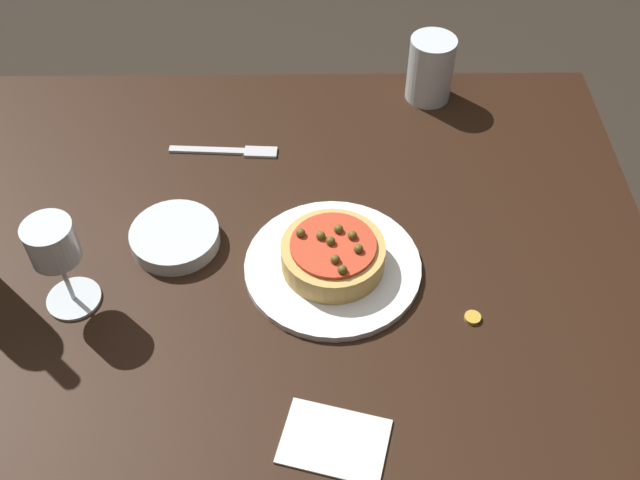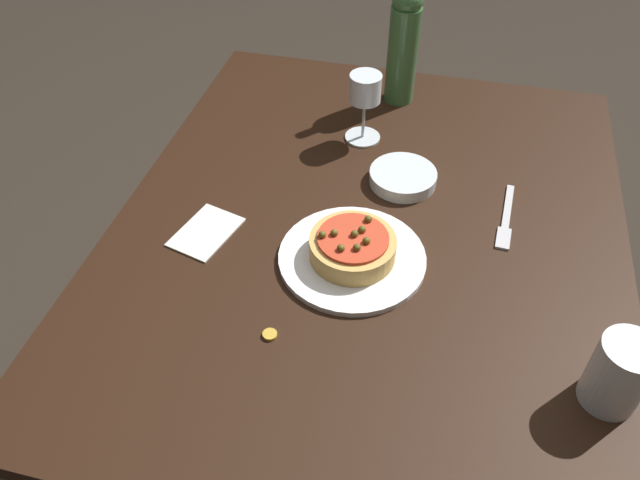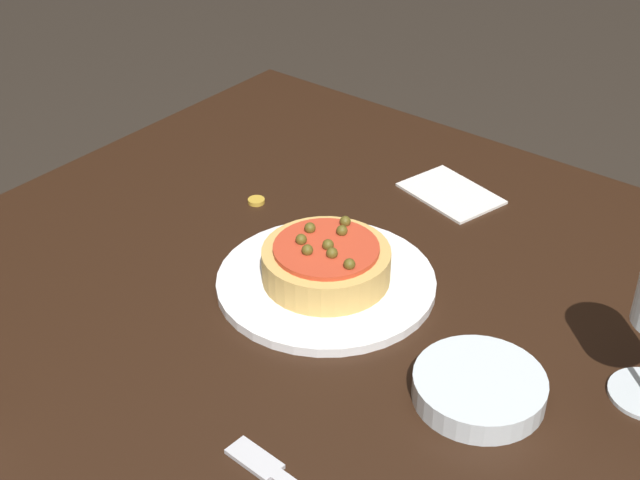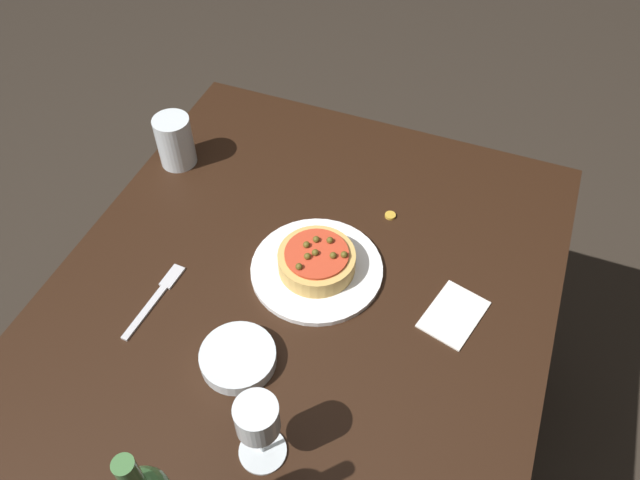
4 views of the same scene
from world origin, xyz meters
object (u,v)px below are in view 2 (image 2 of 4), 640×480
side_bowl (403,177)px  wine_glass (365,94)px  bottle_cap (270,335)px  dinner_plate (352,258)px  water_cup (619,374)px  pizza (353,246)px  dining_table (366,256)px  fork (506,220)px  wine_bottle (404,41)px

side_bowl → wine_glass: bearing=39.0°
wine_glass → bottle_cap: size_ratio=6.62×
dinner_plate → side_bowl: side_bowl is taller
water_cup → pizza: bearing=66.1°
dining_table → dinner_plate: size_ratio=4.50×
bottle_cap → pizza: bearing=-25.5°
fork → wine_glass: bearing=-119.3°
pizza → wine_bottle: 0.58m
dinner_plate → water_cup: (-0.19, -0.43, 0.06)m
wine_bottle → bottle_cap: 0.79m
pizza → bottle_cap: (-0.20, 0.10, -0.03)m
dinner_plate → dining_table: bearing=-6.9°
wine_glass → bottle_cap: wine_glass is taller
pizza → wine_bottle: (0.57, 0.00, 0.12)m
wine_glass → dinner_plate: bearing=-171.9°
side_bowl → wine_bottle: bearing=10.2°
fork → bottle_cap: bottle_cap is taller
side_bowl → fork: (-0.07, -0.21, -0.01)m
wine_glass → fork: (-0.21, -0.33, -0.11)m
pizza → wine_glass: wine_glass is taller
dinner_plate → pizza: 0.03m
dinner_plate → wine_bottle: 0.59m
dining_table → bottle_cap: (-0.30, 0.11, 0.09)m
water_cup → wine_bottle: bearing=29.5°
fork → dinner_plate: bearing=-53.7°
pizza → wine_glass: bearing=8.1°
dining_table → fork: fork is taller
wine_glass → side_bowl: size_ratio=1.14×
dinner_plate → fork: (0.17, -0.27, -0.00)m
dinner_plate → pizza: (-0.00, 0.00, 0.03)m
water_cup → bottle_cap: size_ratio=5.18×
dining_table → pizza: (-0.10, 0.01, 0.12)m
wine_bottle → wine_glass: bearing=164.0°
dinner_plate → pizza: bearing=116.5°
water_cup → fork: (0.36, 0.16, -0.06)m
dining_table → fork: size_ratio=6.30×
wine_bottle → fork: size_ratio=1.82×
pizza → fork: (0.17, -0.27, -0.03)m
dinner_plate → fork: bearing=-57.2°
wine_glass → side_bowl: bearing=-141.0°
pizza → bottle_cap: bearing=154.5°
wine_glass → fork: wine_glass is taller
dinner_plate → bottle_cap: size_ratio=11.24×
pizza → bottle_cap: size_ratio=6.53×
wine_bottle → bottle_cap: wine_bottle is taller
dining_table → bottle_cap: bearing=160.3°
water_cup → bottle_cap: (-0.01, 0.52, -0.06)m
pizza → fork: size_ratio=0.81×
bottle_cap → water_cup: bearing=-88.9°
water_cup → fork: size_ratio=0.65×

